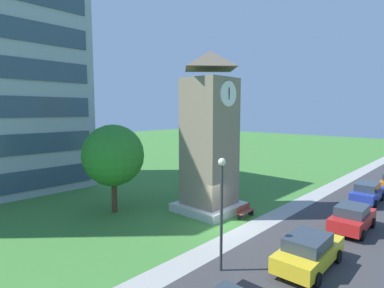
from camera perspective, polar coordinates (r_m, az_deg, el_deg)
ground_plane at (r=21.68m, az=5.43°, el=-14.60°), size 160.00×160.00×0.00m
street_asphalt at (r=18.85m, az=21.64°, el=-18.32°), size 120.00×7.20×0.01m
kerb_strip at (r=20.67m, az=9.76°, el=-15.72°), size 120.00×1.60×0.01m
clock_tower at (r=23.28m, az=3.26°, el=0.62°), size 4.41×4.41×12.01m
park_bench at (r=23.11m, az=9.77°, el=-12.12°), size 1.82×0.56×0.88m
street_lamp at (r=14.85m, az=5.48°, el=-10.47°), size 0.36×0.36×5.49m
tree_streetside at (r=23.76m, az=-14.34°, el=-2.06°), size 4.60×4.60×6.66m
parked_car_yellow at (r=16.95m, az=20.76°, el=-17.96°), size 4.76×2.15×1.69m
parked_car_red at (r=22.81m, az=27.50°, el=-11.93°), size 4.42×2.10×1.69m
parked_car_blue at (r=30.04m, az=29.68°, el=-7.76°), size 4.65×1.99×1.69m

